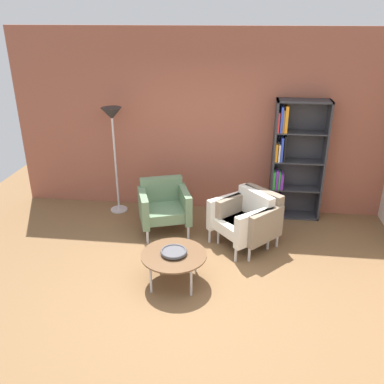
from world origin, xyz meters
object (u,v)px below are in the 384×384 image
coffee_table_low (174,256)px  armchair_near_window (164,205)px  armchair_corner_red (243,219)px  armchair_spare_guest (252,218)px  bookshelf_tall (292,161)px  floor_lamp_torchiere (113,126)px  decorative_bowl (174,252)px

coffee_table_low → armchair_near_window: size_ratio=0.90×
armchair_corner_red → armchair_near_window: 1.22m
armchair_spare_guest → bookshelf_tall: bearing=101.6°
coffee_table_low → armchair_corner_red: bearing=50.8°
armchair_spare_guest → floor_lamp_torchiere: size_ratio=0.55×
coffee_table_low → armchair_near_window: (-0.37, 1.30, 0.04)m
armchair_spare_guest → armchair_near_window: bearing=-148.1°
armchair_corner_red → armchair_near_window: (-1.19, 0.30, 0.00)m
bookshelf_tall → armchair_corner_red: size_ratio=2.00×
armchair_corner_red → armchair_near_window: same height
coffee_table_low → floor_lamp_torchiere: size_ratio=0.46×
bookshelf_tall → armchair_corner_red: bookshelf_tall is taller
armchair_corner_red → floor_lamp_torchiere: 2.48m
bookshelf_tall → armchair_near_window: bearing=-158.9°
armchair_corner_red → armchair_spare_guest: same height
armchair_corner_red → armchair_spare_guest: size_ratio=1.00×
bookshelf_tall → armchair_near_window: size_ratio=2.15×
bookshelf_tall → armchair_near_window: bookshelf_tall is taller
armchair_near_window → armchair_spare_guest: size_ratio=0.93×
decorative_bowl → floor_lamp_torchiere: size_ratio=0.18×
decorative_bowl → armchair_spare_guest: armchair_spare_guest is taller
armchair_corner_red → armchair_spare_guest: bearing=68.3°
bookshelf_tall → armchair_corner_red: bearing=-125.2°
armchair_near_window → decorative_bowl: bearing=-93.7°
decorative_bowl → armchair_near_window: bearing=105.7°
decorative_bowl → armchair_corner_red: (0.82, 1.01, -0.02)m
bookshelf_tall → armchair_spare_guest: (-0.61, -0.99, -0.52)m
floor_lamp_torchiere → coffee_table_low: bearing=-56.4°
floor_lamp_torchiere → armchair_near_window: bearing=-33.2°
armchair_corner_red → decorative_bowl: bearing=-79.5°
decorative_bowl → armchair_corner_red: size_ratio=0.34×
armchair_spare_guest → coffee_table_low: bearing=-89.1°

